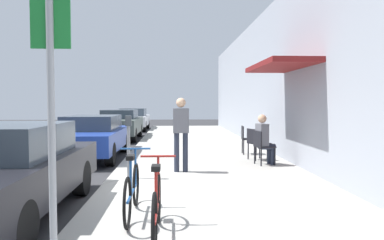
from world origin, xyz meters
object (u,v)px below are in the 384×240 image
object	(u,v)px
cafe_chair_2	(247,138)
cafe_chair_0	(262,145)
bicycle_0	(157,206)
parking_meter	(129,142)
parked_car_2	(120,124)
street_sign	(51,111)
bicycle_1	(132,191)
cafe_chair_1	(255,142)
seated_patron_0	(264,138)
parked_car_3	(133,119)
pedestrian_standing	(181,128)
parked_car_0	(3,170)
parked_car_1	(92,136)

from	to	relation	value
cafe_chair_2	cafe_chair_0	bearing A→B (deg)	-89.95
bicycle_0	parking_meter	bearing A→B (deg)	102.30
parked_car_2	street_sign	world-z (taller)	street_sign
bicycle_1	cafe_chair_2	distance (m)	6.68
street_sign	bicycle_1	distance (m)	2.41
cafe_chair_1	street_sign	bearing A→B (deg)	-115.20
parking_meter	seated_patron_0	xyz separation A→B (m)	(3.27, 1.50, -0.07)
parked_car_3	cafe_chair_2	world-z (taller)	parked_car_3
parked_car_3	pedestrian_standing	size ratio (longest dim) A/B	2.59
parked_car_0	pedestrian_standing	xyz separation A→B (m)	(2.67, 2.91, 0.40)
parked_car_0	bicycle_1	distance (m)	1.96
seated_patron_0	cafe_chair_2	size ratio (longest dim) A/B	1.48
cafe_chair_0	pedestrian_standing	size ratio (longest dim) A/B	0.51
parked_car_0	parking_meter	size ratio (longest dim) A/B	3.33
parked_car_3	cafe_chair_0	xyz separation A→B (m)	(4.76, -13.63, -0.08)
parked_car_0	street_sign	distance (m)	2.99
cafe_chair_1	cafe_chair_2	size ratio (longest dim) A/B	1.00
bicycle_1	cafe_chair_0	xyz separation A→B (m)	(2.85, 4.09, 0.14)
street_sign	pedestrian_standing	size ratio (longest dim) A/B	1.53
street_sign	bicycle_1	xyz separation A→B (m)	(0.41, 2.07, -1.16)
parked_car_2	cafe_chair_1	size ratio (longest dim) A/B	5.06
parked_car_0	parked_car_2	xyz separation A→B (m)	(-0.00, 11.67, 0.01)
parked_car_3	pedestrian_standing	world-z (taller)	pedestrian_standing
seated_patron_0	cafe_chair_1	world-z (taller)	seated_patron_0
parking_meter	cafe_chair_0	bearing A→B (deg)	24.88
bicycle_0	pedestrian_standing	distance (m)	4.13
parked_car_3	parking_meter	world-z (taller)	parking_meter
cafe_chair_0	parking_meter	bearing A→B (deg)	-155.12
parked_car_0	cafe_chair_2	bearing A→B (deg)	50.15
parking_meter	bicycle_1	size ratio (longest dim) A/B	0.77
street_sign	cafe_chair_0	xyz separation A→B (m)	(3.26, 6.16, -1.02)
parked_car_3	street_sign	xyz separation A→B (m)	(1.50, -19.79, 0.93)
parked_car_2	street_sign	distance (m)	14.19
cafe_chair_0	bicycle_1	bearing A→B (deg)	-124.80
bicycle_0	cafe_chair_0	distance (m)	5.49
parked_car_2	cafe_chair_1	bearing A→B (deg)	-56.34
street_sign	cafe_chair_1	bearing A→B (deg)	64.80
cafe_chair_0	street_sign	bearing A→B (deg)	-117.87
parking_meter	cafe_chair_2	xyz separation A→B (m)	(3.21, 3.44, -0.26)
parked_car_1	street_sign	size ratio (longest dim) A/B	1.69
bicycle_0	cafe_chair_0	size ratio (longest dim) A/B	1.97
seated_patron_0	cafe_chair_1	size ratio (longest dim) A/B	1.48
bicycle_0	cafe_chair_2	bearing A→B (deg)	70.24
cafe_chair_0	bicycle_0	bearing A→B (deg)	-116.68
street_sign	seated_patron_0	bearing A→B (deg)	61.75
parked_car_0	parking_meter	world-z (taller)	parking_meter
parked_car_1	seated_patron_0	bearing A→B (deg)	-23.37
bicycle_0	seated_patron_0	size ratio (longest dim) A/B	1.33
seated_patron_0	pedestrian_standing	xyz separation A→B (m)	(-2.15, -0.85, 0.30)
parked_car_2	cafe_chair_1	xyz separation A→B (m)	(4.76, -7.15, -0.10)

